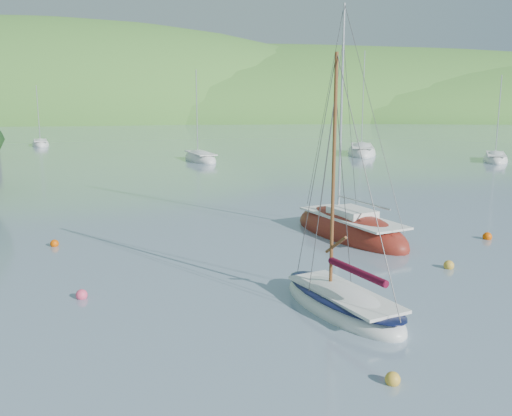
{
  "coord_description": "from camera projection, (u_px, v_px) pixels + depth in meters",
  "views": [
    {
      "loc": [
        -1.5,
        -15.65,
        7.05
      ],
      "look_at": [
        -0.0,
        8.0,
        2.27
      ],
      "focal_mm": 40.0,
      "sensor_mm": 36.0,
      "label": 1
    }
  ],
  "objects": [
    {
      "name": "ground",
      "position": [
        273.0,
        337.0,
        16.8
      ],
      "size": [
        700.0,
        700.0,
        0.0
      ],
      "primitive_type": "plane",
      "color": "slate",
      "rests_on": "ground"
    },
    {
      "name": "shoreline_hills",
      "position": [
        194.0,
        115.0,
        184.87
      ],
      "size": [
        690.0,
        135.0,
        56.0
      ],
      "color": "#38762D",
      "rests_on": "ground"
    },
    {
      "name": "daysailer_white",
      "position": [
        342.0,
        304.0,
        18.83
      ],
      "size": [
        4.33,
        6.17,
        8.93
      ],
      "rotation": [
        0.0,
        0.0,
        0.42
      ],
      "color": "silver",
      "rests_on": "ground"
    },
    {
      "name": "sloop_red",
      "position": [
        350.0,
        231.0,
        28.69
      ],
      "size": [
        5.95,
        8.75,
        12.28
      ],
      "rotation": [
        0.0,
        0.0,
        0.41
      ],
      "color": "maroon",
      "rests_on": "ground"
    },
    {
      "name": "distant_sloop_a",
      "position": [
        200.0,
        159.0,
        60.59
      ],
      "size": [
        4.81,
        7.67,
        10.33
      ],
      "rotation": [
        0.0,
        0.0,
        0.34
      ],
      "color": "silver",
      "rests_on": "ground"
    },
    {
      "name": "distant_sloop_b",
      "position": [
        362.0,
        153.0,
        66.9
      ],
      "size": [
        4.92,
        9.52,
        12.94
      ],
      "rotation": [
        0.0,
        0.0,
        -0.2
      ],
      "color": "silver",
      "rests_on": "ground"
    },
    {
      "name": "distant_sloop_c",
      "position": [
        41.0,
        144.0,
        78.13
      ],
      "size": [
        3.97,
        6.55,
        8.83
      ],
      "rotation": [
        0.0,
        0.0,
        0.31
      ],
      "color": "silver",
      "rests_on": "ground"
    },
    {
      "name": "distant_sloop_d",
      "position": [
        495.0,
        159.0,
        60.22
      ],
      "size": [
        4.88,
        7.2,
        9.71
      ],
      "rotation": [
        0.0,
        0.0,
        -0.4
      ],
      "color": "silver",
      "rests_on": "ground"
    },
    {
      "name": "mooring_buoys",
      "position": [
        316.0,
        269.0,
        22.92
      ],
      "size": [
        21.32,
        14.13,
        0.45
      ],
      "color": "gold",
      "rests_on": "ground"
    }
  ]
}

